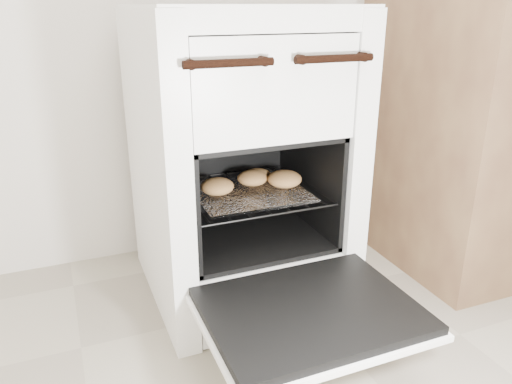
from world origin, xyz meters
TOP-DOWN VIEW (x-y plane):
  - stove at (-0.15, 1.18)m, footprint 0.57×0.63m
  - oven_door at (-0.15, 0.71)m, footprint 0.51×0.40m
  - oven_rack at (-0.15, 1.12)m, footprint 0.41×0.40m
  - foil_sheet at (-0.15, 1.10)m, footprint 0.32×0.28m
  - baked_rolls at (-0.13, 1.13)m, footprint 0.32×0.19m

SIDE VIEW (x-z plane):
  - oven_door at x=-0.15m, z-range 0.17..0.21m
  - oven_rack at x=-0.15m, z-range 0.35..0.36m
  - foil_sheet at x=-0.15m, z-range 0.35..0.36m
  - baked_rolls at x=-0.13m, z-range 0.36..0.41m
  - stove at x=-0.15m, z-range -0.01..0.86m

